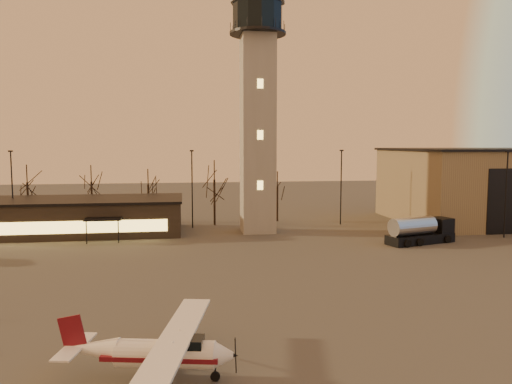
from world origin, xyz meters
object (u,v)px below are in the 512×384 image
Objects in this scene: cessna_front at (169,358)px; fuel_truck at (420,233)px; control_tower at (258,99)px; hangar at (504,185)px; terminal at (77,216)px.

cessna_front reaches higher than fuel_truck.
control_tower reaches higher than hangar.
control_tower is 2.93× the size of cessna_front.
fuel_truck is at bearing -144.67° from hangar.
control_tower is 42.25m from cessna_front.
terminal is 3.04× the size of fuel_truck.
control_tower is 1.07× the size of hangar.
terminal is at bearing 146.81° from fuel_truck.
terminal is 2.28× the size of cessna_front.
terminal reaches higher than cessna_front.
fuel_truck is at bearing 58.55° from cessna_front.
cessna_front is at bearing -104.52° from control_tower.
hangar is (36.00, 3.98, -11.17)m from control_tower.
hangar is 62.40m from cessna_front.
cessna_front is (-9.87, -38.13, -15.28)m from control_tower.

